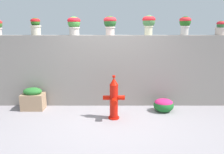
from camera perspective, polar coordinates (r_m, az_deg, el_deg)
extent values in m
plane|color=gray|center=(4.96, -0.30, -10.30)|extent=(24.00, 24.00, 0.00)
cube|color=gray|center=(5.58, -0.23, 1.64)|extent=(6.03, 0.29, 1.74)
cylinder|color=beige|center=(5.79, -18.58, 11.18)|extent=(0.22, 0.22, 0.23)
cylinder|color=beige|center=(5.79, -18.65, 12.16)|extent=(0.26, 0.26, 0.03)
sphere|color=#29631D|center=(5.79, -18.72, 13.01)|extent=(0.21, 0.21, 0.21)
ellipsoid|color=red|center=(5.79, -18.74, 13.38)|extent=(0.22, 0.22, 0.12)
cylinder|color=beige|center=(5.52, -9.38, 11.42)|extent=(0.23, 0.23, 0.19)
cylinder|color=beige|center=(5.52, -9.41, 12.25)|extent=(0.27, 0.27, 0.03)
sphere|color=#3B8334|center=(5.52, -9.46, 13.41)|extent=(0.29, 0.29, 0.29)
ellipsoid|color=red|center=(5.52, -9.48, 13.94)|extent=(0.31, 0.31, 0.16)
cylinder|color=beige|center=(5.48, -0.33, 11.62)|extent=(0.21, 0.21, 0.20)
cylinder|color=beige|center=(5.48, -0.33, 12.51)|extent=(0.24, 0.24, 0.03)
sphere|color=#215221|center=(5.48, -0.33, 13.74)|extent=(0.29, 0.29, 0.29)
ellipsoid|color=red|center=(5.48, -0.34, 14.28)|extent=(0.31, 0.31, 0.16)
cylinder|color=beige|center=(5.57, 9.41, 11.59)|extent=(0.19, 0.19, 0.22)
cylinder|color=beige|center=(5.57, 9.45, 12.58)|extent=(0.22, 0.22, 0.03)
sphere|color=#40723C|center=(5.57, 9.49, 13.71)|extent=(0.30, 0.30, 0.30)
ellipsoid|color=red|center=(5.58, 9.51, 14.24)|extent=(0.31, 0.31, 0.16)
cylinder|color=beige|center=(5.76, 18.11, 11.16)|extent=(0.18, 0.18, 0.22)
cylinder|color=beige|center=(5.76, 18.17, 12.08)|extent=(0.21, 0.21, 0.03)
sphere|color=#235B1B|center=(5.76, 18.25, 13.15)|extent=(0.26, 0.26, 0.26)
ellipsoid|color=red|center=(5.76, 18.28, 13.60)|extent=(0.28, 0.28, 0.14)
cylinder|color=beige|center=(6.09, 25.97, 10.38)|extent=(0.23, 0.23, 0.18)
cylinder|color=beige|center=(6.09, 26.04, 11.08)|extent=(0.28, 0.28, 0.03)
sphere|color=#2D6332|center=(6.09, 26.12, 11.80)|extent=(0.20, 0.20, 0.20)
ellipsoid|color=red|center=(6.09, 26.15, 12.13)|extent=(0.21, 0.21, 0.11)
cylinder|color=red|center=(4.94, 0.62, -10.24)|extent=(0.24, 0.24, 0.03)
cylinder|color=red|center=(4.81, 0.63, -6.30)|extent=(0.18, 0.18, 0.75)
cone|color=red|center=(4.68, 0.64, -1.09)|extent=(0.18, 0.18, 0.15)
cylinder|color=red|center=(4.66, 0.64, 0.10)|extent=(0.06, 0.06, 0.05)
cylinder|color=red|center=(4.78, -1.30, -5.26)|extent=(0.14, 0.10, 0.10)
cylinder|color=red|center=(4.78, 2.56, -5.26)|extent=(0.14, 0.10, 0.10)
cylinder|color=red|center=(4.63, 0.65, -6.35)|extent=(0.12, 0.16, 0.12)
ellipsoid|color=#1D6228|center=(5.40, 13.10, -7.06)|extent=(0.47, 0.42, 0.32)
ellipsoid|color=#C72161|center=(5.38, 13.14, -6.35)|extent=(0.42, 0.37, 0.17)
cube|color=#A28060|center=(5.70, -19.18, -5.87)|extent=(0.52, 0.36, 0.38)
ellipsoid|color=#286E2B|center=(5.63, -19.36, -3.45)|extent=(0.44, 0.30, 0.18)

